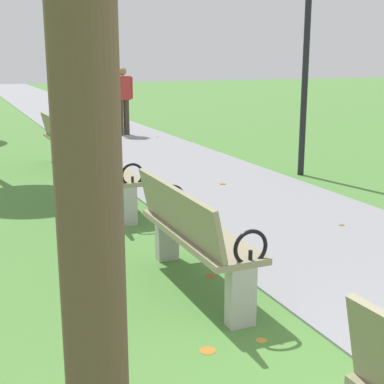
{
  "coord_description": "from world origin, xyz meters",
  "views": [
    {
      "loc": [
        -2.23,
        -1.01,
        1.9
      ],
      "look_at": [
        -0.05,
        4.1,
        0.55
      ],
      "focal_mm": 52.51,
      "sensor_mm": 36.0,
      "label": 1
    }
  ],
  "objects": [
    {
      "name": "paved_walkway",
      "position": [
        1.33,
        18.0,
        0.01
      ],
      "size": [
        2.65,
        44.0,
        0.02
      ],
      "primitive_type": "cube",
      "color": "gray",
      "rests_on": "ground"
    },
    {
      "name": "park_bench_2",
      "position": [
        -0.5,
        3.02,
        0.49
      ],
      "size": [
        0.48,
        1.6,
        0.9
      ],
      "color": "gray",
      "rests_on": "ground"
    },
    {
      "name": "park_bench_3",
      "position": [
        -0.5,
        5.73,
        0.49
      ],
      "size": [
        0.52,
        1.61,
        0.9
      ],
      "color": "gray",
      "rests_on": "ground"
    },
    {
      "name": "park_bench_4",
      "position": [
        -0.5,
        8.84,
        0.49
      ],
      "size": [
        0.52,
        1.61,
        0.9
      ],
      "color": "gray",
      "rests_on": "ground"
    },
    {
      "name": "pedestrian_walking",
      "position": [
        1.6,
        12.21,
        0.93
      ],
      "size": [
        0.53,
        0.27,
        1.62
      ],
      "color": "#3D3328",
      "rests_on": "paved_walkway"
    },
    {
      "name": "lamp_post",
      "position": [
        2.95,
        6.59,
        2.31
      ],
      "size": [
        0.28,
        0.28,
        3.48
      ],
      "color": "black",
      "rests_on": "ground"
    },
    {
      "name": "scattered_leaves",
      "position": [
        -0.03,
        3.11,
        0.01
      ],
      "size": [
        4.66,
        12.45,
        0.02
      ],
      "color": "#93511E",
      "rests_on": "ground"
    }
  ]
}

